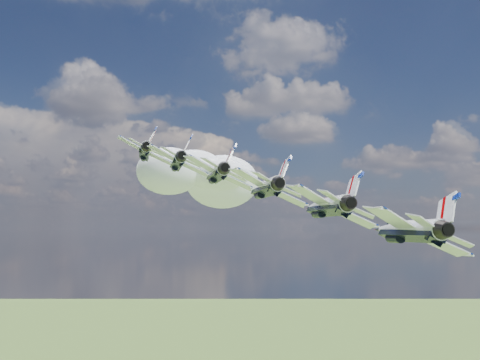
{
  "coord_description": "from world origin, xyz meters",
  "views": [
    {
      "loc": [
        -1.93,
        -78.08,
        131.0
      ],
      "look_at": [
        2.94,
        5.41,
        138.64
      ],
      "focal_mm": 40.0,
      "sensor_mm": 36.0,
      "label": 1
    }
  ],
  "objects_px": {
    "jet_0": "(146,152)",
    "jet_5": "(406,230)",
    "jet_2": "(217,173)",
    "jet_3": "(265,188)",
    "jet_1": "(178,162)",
    "jet_4": "(326,206)"
  },
  "relations": [
    {
      "from": "jet_2",
      "to": "jet_4",
      "type": "relative_size",
      "value": 1.0
    },
    {
      "from": "jet_1",
      "to": "jet_3",
      "type": "relative_size",
      "value": 1.0
    },
    {
      "from": "jet_0",
      "to": "jet_4",
      "type": "height_order",
      "value": "jet_0"
    },
    {
      "from": "jet_0",
      "to": "jet_5",
      "type": "distance_m",
      "value": 61.11
    },
    {
      "from": "jet_2",
      "to": "jet_3",
      "type": "bearing_deg",
      "value": -60.81
    },
    {
      "from": "jet_1",
      "to": "jet_5",
      "type": "distance_m",
      "value": 48.89
    },
    {
      "from": "jet_3",
      "to": "jet_4",
      "type": "xyz_separation_m",
      "value": [
        7.02,
        -9.51,
        -3.1
      ]
    },
    {
      "from": "jet_0",
      "to": "jet_1",
      "type": "height_order",
      "value": "jet_0"
    },
    {
      "from": "jet_3",
      "to": "jet_0",
      "type": "bearing_deg",
      "value": 119.19
    },
    {
      "from": "jet_2",
      "to": "jet_4",
      "type": "xyz_separation_m",
      "value": [
        14.05,
        -19.02,
        -6.2
      ]
    },
    {
      "from": "jet_2",
      "to": "jet_3",
      "type": "xyz_separation_m",
      "value": [
        7.02,
        -9.51,
        -3.1
      ]
    },
    {
      "from": "jet_1",
      "to": "jet_2",
      "type": "xyz_separation_m",
      "value": [
        7.02,
        -9.51,
        -3.1
      ]
    },
    {
      "from": "jet_2",
      "to": "jet_3",
      "type": "relative_size",
      "value": 1.0
    },
    {
      "from": "jet_0",
      "to": "jet_5",
      "type": "xyz_separation_m",
      "value": [
        35.12,
        -47.55,
        -15.49
      ]
    },
    {
      "from": "jet_2",
      "to": "jet_3",
      "type": "height_order",
      "value": "jet_2"
    },
    {
      "from": "jet_1",
      "to": "jet_5",
      "type": "relative_size",
      "value": 1.0
    },
    {
      "from": "jet_1",
      "to": "jet_5",
      "type": "height_order",
      "value": "jet_1"
    },
    {
      "from": "jet_4",
      "to": "jet_1",
      "type": "bearing_deg",
      "value": 119.19
    },
    {
      "from": "jet_0",
      "to": "jet_1",
      "type": "relative_size",
      "value": 1.0
    },
    {
      "from": "jet_0",
      "to": "jet_2",
      "type": "relative_size",
      "value": 1.0
    },
    {
      "from": "jet_1",
      "to": "jet_0",
      "type": "bearing_deg",
      "value": 119.19
    },
    {
      "from": "jet_2",
      "to": "jet_3",
      "type": "distance_m",
      "value": 12.22
    }
  ]
}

